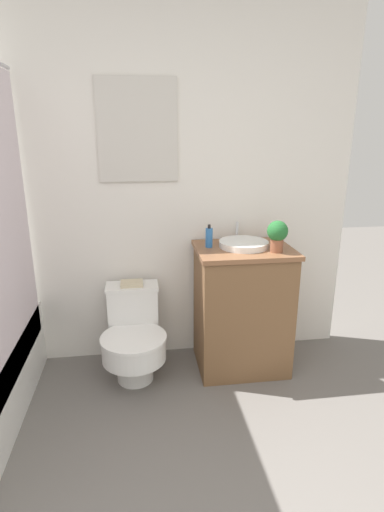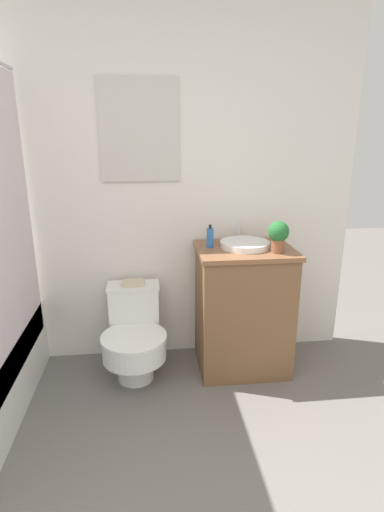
{
  "view_description": "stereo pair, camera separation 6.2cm",
  "coord_description": "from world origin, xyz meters",
  "views": [
    {
      "loc": [
        0.13,
        -0.45,
        1.61
      ],
      "look_at": [
        0.45,
        1.83,
        0.89
      ],
      "focal_mm": 28.0,
      "sensor_mm": 36.0,
      "label": 1
    },
    {
      "loc": [
        0.19,
        -0.46,
        1.61
      ],
      "look_at": [
        0.45,
        1.83,
        0.89
      ],
      "focal_mm": 28.0,
      "sensor_mm": 36.0,
      "label": 2
    }
  ],
  "objects": [
    {
      "name": "potted_plant",
      "position": [
        1.0,
        1.9,
        1.0
      ],
      "size": [
        0.13,
        0.13,
        0.2
      ],
      "color": "brown",
      "rests_on": "vanity"
    },
    {
      "name": "vanity",
      "position": [
        0.82,
        2.02,
        0.44
      ],
      "size": [
        0.64,
        0.5,
        0.88
      ],
      "color": "brown",
      "rests_on": "ground_plane"
    },
    {
      "name": "toilet",
      "position": [
        0.07,
        1.99,
        0.3
      ],
      "size": [
        0.43,
        0.57,
        0.61
      ],
      "color": "white",
      "rests_on": "ground_plane"
    },
    {
      "name": "wall_back",
      "position": [
        0.0,
        2.31,
        1.26
      ],
      "size": [
        3.3,
        0.07,
        2.5
      ],
      "color": "white",
      "rests_on": "ground_plane"
    },
    {
      "name": "sink",
      "position": [
        0.82,
        2.04,
        0.9
      ],
      "size": [
        0.33,
        0.36,
        0.13
      ],
      "color": "white",
      "rests_on": "vanity"
    },
    {
      "name": "soap_bottle",
      "position": [
        0.6,
        2.07,
        0.95
      ],
      "size": [
        0.05,
        0.05,
        0.15
      ],
      "color": "#2D6BB2",
      "rests_on": "vanity"
    },
    {
      "name": "book_on_tank",
      "position": [
        0.07,
        2.14,
        0.62
      ],
      "size": [
        0.15,
        0.12,
        0.02
      ],
      "color": "beige",
      "rests_on": "toilet"
    }
  ]
}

